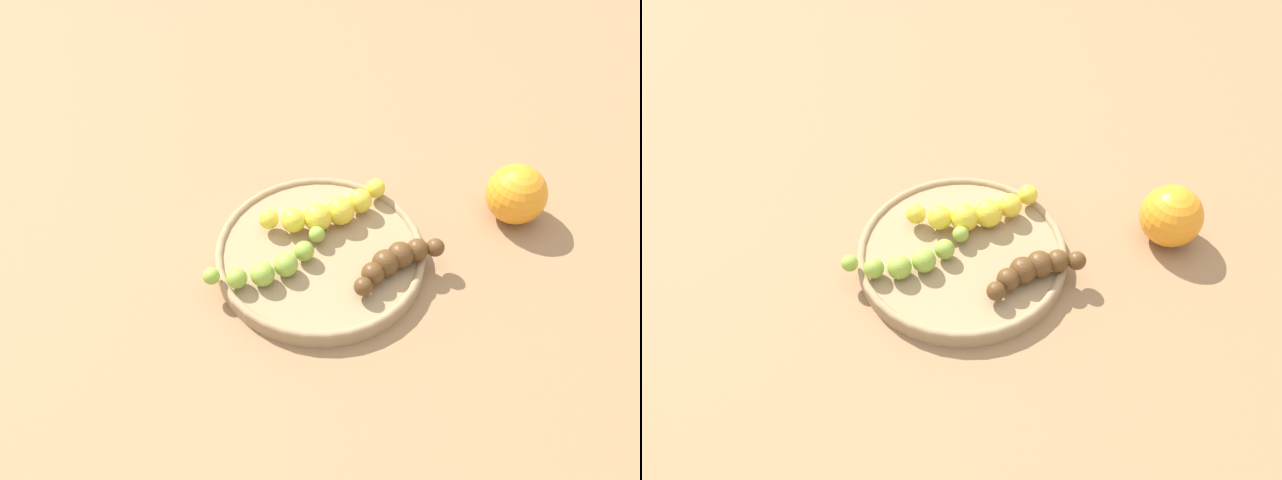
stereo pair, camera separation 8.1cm
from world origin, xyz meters
TOP-DOWN VIEW (x-y plane):
  - ground_plane at (0.00, 0.00)m, footprint 2.40×2.40m
  - fruit_bowl at (0.00, 0.00)m, footprint 0.25×0.25m
  - banana_yellow at (0.02, 0.04)m, footprint 0.17×0.06m
  - banana_green at (-0.06, -0.02)m, footprint 0.15×0.07m
  - banana_overripe at (0.08, -0.05)m, footprint 0.12×0.06m
  - orange_fruit at (0.26, 0.01)m, footprint 0.08×0.08m

SIDE VIEW (x-z plane):
  - ground_plane at x=0.00m, z-range 0.00..0.00m
  - fruit_bowl at x=0.00m, z-range 0.00..0.02m
  - banana_green at x=-0.06m, z-range 0.02..0.05m
  - banana_overripe at x=0.08m, z-range 0.02..0.05m
  - banana_yellow at x=0.02m, z-range 0.02..0.05m
  - orange_fruit at x=0.26m, z-range 0.00..0.08m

